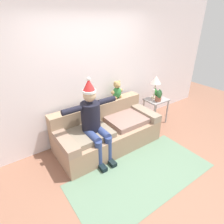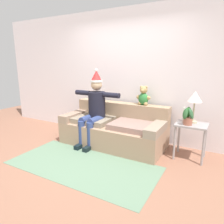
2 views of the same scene
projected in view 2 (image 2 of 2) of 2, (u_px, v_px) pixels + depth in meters
name	position (u px, v px, depth m)	size (l,w,h in m)	color
ground_plane	(85.00, 163.00, 3.39)	(10.00, 10.00, 0.00)	#8D5E49
back_wall	(127.00, 75.00, 4.39)	(7.00, 0.10, 2.70)	silver
couch	(114.00, 129.00, 4.17)	(2.04, 0.94, 0.80)	#9F7E64
person_seated	(94.00, 107.00, 4.10)	(1.02, 0.77, 1.50)	black
teddy_bear	(143.00, 96.00, 4.04)	(0.29, 0.17, 0.38)	#2E7939
side_table	(191.00, 130.00, 3.47)	(0.51, 0.41, 0.62)	#989495
table_lamp	(195.00, 98.00, 3.41)	(0.24, 0.24, 0.54)	#BBB38E
potted_plant	(188.00, 117.00, 3.37)	(0.21, 0.28, 0.30)	#A05D46
candle_tall	(184.00, 113.00, 3.45)	(0.04, 0.04, 0.28)	beige
area_rug	(83.00, 165.00, 3.33)	(2.42, 1.15, 0.01)	slate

